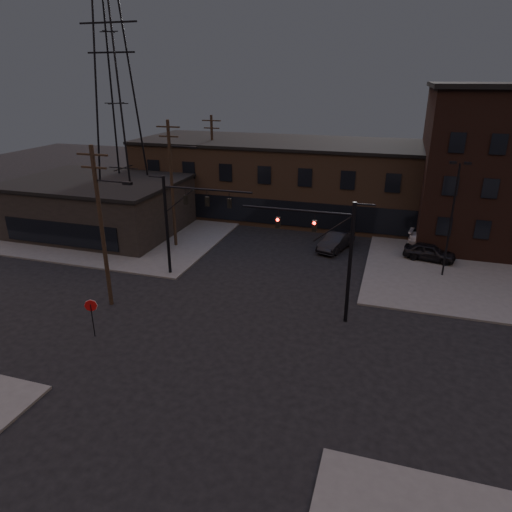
# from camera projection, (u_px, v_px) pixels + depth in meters

# --- Properties ---
(ground) EXTENTS (140.00, 140.00, 0.00)m
(ground) POSITION_uv_depth(u_px,v_px,m) (228.00, 340.00, 27.64)
(ground) COLOR black
(ground) RESTS_ON ground
(sidewalk_nw) EXTENTS (30.00, 30.00, 0.15)m
(sidewalk_nw) POSITION_uv_depth(u_px,v_px,m) (118.00, 213.00, 53.26)
(sidewalk_nw) COLOR #474744
(sidewalk_nw) RESTS_ON ground
(building_row) EXTENTS (40.00, 12.00, 8.00)m
(building_row) POSITION_uv_depth(u_px,v_px,m) (315.00, 181.00, 51.04)
(building_row) COLOR #4A3627
(building_row) RESTS_ON ground
(building_left) EXTENTS (16.00, 12.00, 5.00)m
(building_left) POSITION_uv_depth(u_px,v_px,m) (99.00, 207.00, 46.49)
(building_left) COLOR black
(building_left) RESTS_ON ground
(traffic_signal_near) EXTENTS (7.12, 0.24, 8.00)m
(traffic_signal_near) POSITION_uv_depth(u_px,v_px,m) (332.00, 249.00, 28.34)
(traffic_signal_near) COLOR black
(traffic_signal_near) RESTS_ON ground
(traffic_signal_far) EXTENTS (7.12, 0.24, 8.00)m
(traffic_signal_far) POSITION_uv_depth(u_px,v_px,m) (181.00, 216.00, 34.78)
(traffic_signal_far) COLOR black
(traffic_signal_far) RESTS_ON ground
(stop_sign) EXTENTS (0.72, 0.33, 2.48)m
(stop_sign) POSITION_uv_depth(u_px,v_px,m) (91.00, 309.00, 27.43)
(stop_sign) COLOR black
(stop_sign) RESTS_ON ground
(utility_pole_near) EXTENTS (3.70, 0.28, 11.00)m
(utility_pole_near) POSITION_uv_depth(u_px,v_px,m) (102.00, 224.00, 29.89)
(utility_pole_near) COLOR black
(utility_pole_near) RESTS_ON ground
(utility_pole_mid) EXTENTS (3.70, 0.28, 11.50)m
(utility_pole_mid) POSITION_uv_depth(u_px,v_px,m) (172.00, 182.00, 40.73)
(utility_pole_mid) COLOR black
(utility_pole_mid) RESTS_ON ground
(utility_pole_far) EXTENTS (2.20, 0.28, 11.00)m
(utility_pole_far) POSITION_uv_depth(u_px,v_px,m) (213.00, 163.00, 51.80)
(utility_pole_far) COLOR black
(utility_pole_far) RESTS_ON ground
(transmission_tower) EXTENTS (7.00, 7.00, 25.00)m
(transmission_tower) POSITION_uv_depth(u_px,v_px,m) (116.00, 103.00, 44.04)
(transmission_tower) COLOR black
(transmission_tower) RESTS_ON ground
(lot_light_a) EXTENTS (1.50, 0.28, 9.14)m
(lot_light_a) POSITION_uv_depth(u_px,v_px,m) (453.00, 210.00, 34.45)
(lot_light_a) COLOR black
(lot_light_a) RESTS_ON ground
(parked_car_lot_a) EXTENTS (4.49, 2.43, 1.45)m
(parked_car_lot_a) POSITION_uv_depth(u_px,v_px,m) (430.00, 252.00, 39.14)
(parked_car_lot_a) COLOR black
(parked_car_lot_a) RESTS_ON sidewalk_ne
(parked_car_lot_b) EXTENTS (5.15, 2.72, 1.42)m
(parked_car_lot_b) POSITION_uv_depth(u_px,v_px,m) (436.00, 240.00, 42.05)
(parked_car_lot_b) COLOR silver
(parked_car_lot_b) RESTS_ON sidewalk_ne
(car_crossing) EXTENTS (3.05, 5.13, 1.60)m
(car_crossing) POSITION_uv_depth(u_px,v_px,m) (336.00, 241.00, 41.88)
(car_crossing) COLOR black
(car_crossing) RESTS_ON ground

